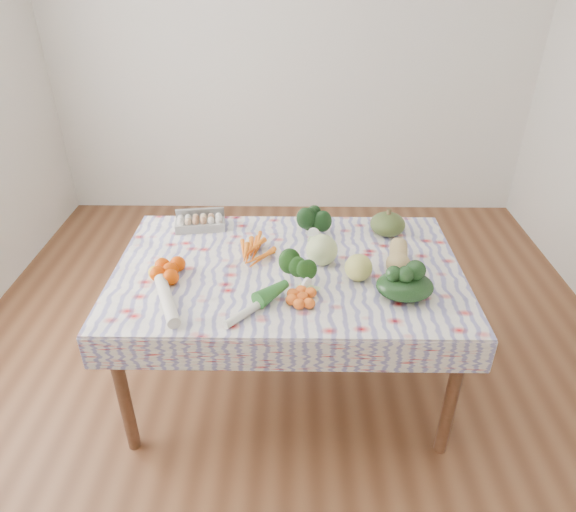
# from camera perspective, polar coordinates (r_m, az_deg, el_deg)

# --- Properties ---
(ground) EXTENTS (4.50, 4.50, 0.00)m
(ground) POSITION_cam_1_polar(r_m,az_deg,el_deg) (2.95, 0.00, -13.74)
(ground) COLOR brown
(ground) RESTS_ON ground
(wall_back) EXTENTS (4.00, 0.04, 2.80)m
(wall_back) POSITION_cam_1_polar(r_m,az_deg,el_deg) (4.39, 0.43, 22.23)
(wall_back) COLOR silver
(wall_back) RESTS_ON ground
(dining_table) EXTENTS (1.60, 1.00, 0.75)m
(dining_table) POSITION_cam_1_polar(r_m,az_deg,el_deg) (2.52, 0.00, -2.76)
(dining_table) COLOR brown
(dining_table) RESTS_ON ground
(tablecloth) EXTENTS (1.66, 1.06, 0.01)m
(tablecloth) POSITION_cam_1_polar(r_m,az_deg,el_deg) (2.48, 0.00, -1.27)
(tablecloth) COLOR white
(tablecloth) RESTS_ON dining_table
(egg_carton) EXTENTS (0.28, 0.14, 0.07)m
(egg_carton) POSITION_cam_1_polar(r_m,az_deg,el_deg) (2.82, -9.74, 3.56)
(egg_carton) COLOR gray
(egg_carton) RESTS_ON tablecloth
(carrot_bunch) EXTENTS (0.30, 0.29, 0.04)m
(carrot_bunch) POSITION_cam_1_polar(r_m,az_deg,el_deg) (2.55, -4.15, 0.42)
(carrot_bunch) COLOR orange
(carrot_bunch) RESTS_ON tablecloth
(kale_bunch) EXTENTS (0.17, 0.16, 0.14)m
(kale_bunch) POSITION_cam_1_polar(r_m,az_deg,el_deg) (2.71, 2.96, 3.59)
(kale_bunch) COLOR black
(kale_bunch) RESTS_ON tablecloth
(kabocha_squash) EXTENTS (0.22, 0.22, 0.12)m
(kabocha_squash) POSITION_cam_1_polar(r_m,az_deg,el_deg) (2.77, 11.01, 3.50)
(kabocha_squash) COLOR #445627
(kabocha_squash) RESTS_ON tablecloth
(cabbage) EXTENTS (0.19, 0.19, 0.15)m
(cabbage) POSITION_cam_1_polar(r_m,az_deg,el_deg) (2.46, 3.78, 0.68)
(cabbage) COLOR #B7CA83
(cabbage) RESTS_ON tablecloth
(butternut_squash) EXTENTS (0.16, 0.27, 0.12)m
(butternut_squash) POSITION_cam_1_polar(r_m,az_deg,el_deg) (2.50, 12.19, 0.04)
(butternut_squash) COLOR tan
(butternut_squash) RESTS_ON tablecloth
(orange_cluster) EXTENTS (0.25, 0.25, 0.08)m
(orange_cluster) POSITION_cam_1_polar(r_m,az_deg,el_deg) (2.44, -12.94, -1.51)
(orange_cluster) COLOR #D44100
(orange_cluster) RESTS_ON tablecloth
(broccoli) EXTENTS (0.19, 0.19, 0.10)m
(broccoli) POSITION_cam_1_polar(r_m,az_deg,el_deg) (2.31, 1.24, -2.35)
(broccoli) COLOR #1A4314
(broccoli) RESTS_ON tablecloth
(mandarin_cluster) EXTENTS (0.19, 0.19, 0.05)m
(mandarin_cluster) POSITION_cam_1_polar(r_m,az_deg,el_deg) (2.22, 1.64, -4.53)
(mandarin_cluster) COLOR orange
(mandarin_cluster) RESTS_ON tablecloth
(grapefruit) EXTENTS (0.13, 0.13, 0.13)m
(grapefruit) POSITION_cam_1_polar(r_m,az_deg,el_deg) (2.37, 7.84, -1.29)
(grapefruit) COLOR #C0C25B
(grapefruit) RESTS_ON tablecloth
(spinach_bag) EXTENTS (0.29, 0.26, 0.11)m
(spinach_bag) POSITION_cam_1_polar(r_m,az_deg,el_deg) (2.29, 12.85, -3.26)
(spinach_bag) COLOR black
(spinach_bag) RESTS_ON tablecloth
(daikon) EXTENTS (0.19, 0.38, 0.06)m
(daikon) POSITION_cam_1_polar(r_m,az_deg,el_deg) (2.27, -13.36, -4.61)
(daikon) COLOR silver
(daikon) RESTS_ON tablecloth
(leek) EXTENTS (0.26, 0.29, 0.04)m
(leek) POSITION_cam_1_polar(r_m,az_deg,el_deg) (2.18, -3.55, -5.54)
(leek) COLOR silver
(leek) RESTS_ON tablecloth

